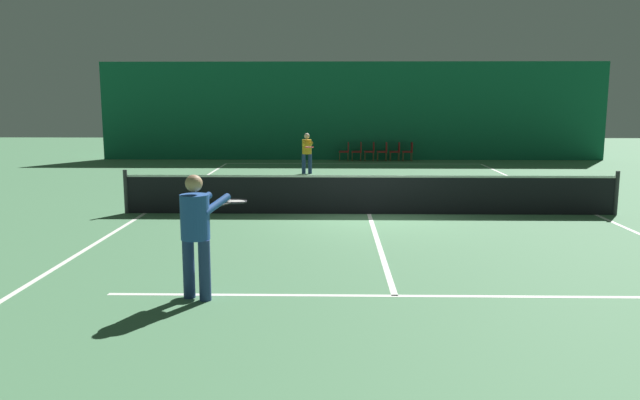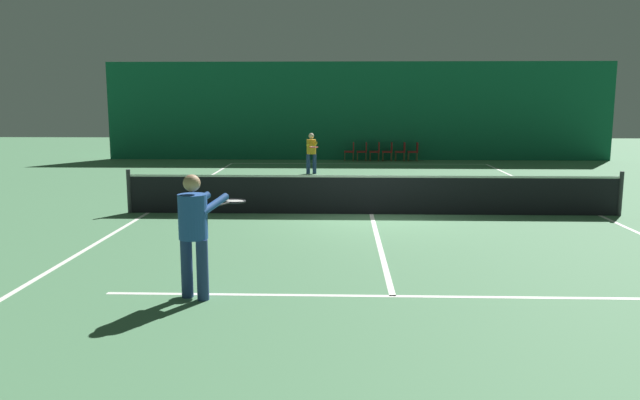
# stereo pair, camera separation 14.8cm
# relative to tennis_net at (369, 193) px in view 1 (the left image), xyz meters

# --- Properties ---
(ground_plane) EXTENTS (60.00, 60.00, 0.00)m
(ground_plane) POSITION_rel_tennis_net_xyz_m (0.00, 0.00, -0.51)
(ground_plane) COLOR #4C7F56
(backdrop_curtain) EXTENTS (23.00, 0.12, 4.44)m
(backdrop_curtain) POSITION_rel_tennis_net_xyz_m (0.00, 13.75, 1.71)
(backdrop_curtain) COLOR #146042
(backdrop_curtain) RESTS_ON ground
(court_line_baseline_far) EXTENTS (11.00, 0.10, 0.00)m
(court_line_baseline_far) POSITION_rel_tennis_net_xyz_m (0.00, 11.90, -0.51)
(court_line_baseline_far) COLOR white
(court_line_baseline_far) RESTS_ON ground
(court_line_service_far) EXTENTS (8.25, 0.10, 0.00)m
(court_line_service_far) POSITION_rel_tennis_net_xyz_m (0.00, 6.40, -0.51)
(court_line_service_far) COLOR white
(court_line_service_far) RESTS_ON ground
(court_line_service_near) EXTENTS (8.25, 0.10, 0.00)m
(court_line_service_near) POSITION_rel_tennis_net_xyz_m (0.00, -6.40, -0.51)
(court_line_service_near) COLOR white
(court_line_service_near) RESTS_ON ground
(court_line_sideline_left) EXTENTS (0.10, 23.80, 0.00)m
(court_line_sideline_left) POSITION_rel_tennis_net_xyz_m (-5.50, 0.00, -0.51)
(court_line_sideline_left) COLOR white
(court_line_sideline_left) RESTS_ON ground
(court_line_sideline_right) EXTENTS (0.10, 23.80, 0.00)m
(court_line_sideline_right) POSITION_rel_tennis_net_xyz_m (5.50, 0.00, -0.51)
(court_line_sideline_right) COLOR white
(court_line_sideline_right) RESTS_ON ground
(court_line_centre) EXTENTS (0.10, 12.80, 0.00)m
(court_line_centre) POSITION_rel_tennis_net_xyz_m (0.00, 0.00, -0.51)
(court_line_centre) COLOR white
(court_line_centre) RESTS_ON ground
(tennis_net) EXTENTS (12.00, 0.10, 1.07)m
(tennis_net) POSITION_rel_tennis_net_xyz_m (0.00, 0.00, 0.00)
(tennis_net) COLOR black
(tennis_net) RESTS_ON ground
(player_near) EXTENTS (0.92, 1.41, 1.76)m
(player_near) POSITION_rel_tennis_net_xyz_m (-2.77, -6.55, 0.51)
(player_near) COLOR navy
(player_near) RESTS_ON ground
(player_far) EXTENTS (0.51, 1.32, 1.52)m
(player_far) POSITION_rel_tennis_net_xyz_m (-1.85, 8.19, 0.38)
(player_far) COLOR navy
(player_far) RESTS_ON ground
(courtside_chair_0) EXTENTS (0.44, 0.44, 0.84)m
(courtside_chair_0) POSITION_rel_tennis_net_xyz_m (-0.30, 13.20, -0.03)
(courtside_chair_0) COLOR brown
(courtside_chair_0) RESTS_ON ground
(courtside_chair_1) EXTENTS (0.44, 0.44, 0.84)m
(courtside_chair_1) POSITION_rel_tennis_net_xyz_m (0.27, 13.20, -0.03)
(courtside_chair_1) COLOR brown
(courtside_chair_1) RESTS_ON ground
(courtside_chair_2) EXTENTS (0.44, 0.44, 0.84)m
(courtside_chair_2) POSITION_rel_tennis_net_xyz_m (0.84, 13.20, -0.03)
(courtside_chair_2) COLOR brown
(courtside_chair_2) RESTS_ON ground
(courtside_chair_3) EXTENTS (0.44, 0.44, 0.84)m
(courtside_chair_3) POSITION_rel_tennis_net_xyz_m (1.42, 13.20, -0.03)
(courtside_chair_3) COLOR brown
(courtside_chair_3) RESTS_ON ground
(courtside_chair_4) EXTENTS (0.44, 0.44, 0.84)m
(courtside_chair_4) POSITION_rel_tennis_net_xyz_m (1.99, 13.20, -0.03)
(courtside_chair_4) COLOR brown
(courtside_chair_4) RESTS_ON ground
(courtside_chair_5) EXTENTS (0.44, 0.44, 0.84)m
(courtside_chair_5) POSITION_rel_tennis_net_xyz_m (2.56, 13.20, -0.03)
(courtside_chair_5) COLOR brown
(courtside_chair_5) RESTS_ON ground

